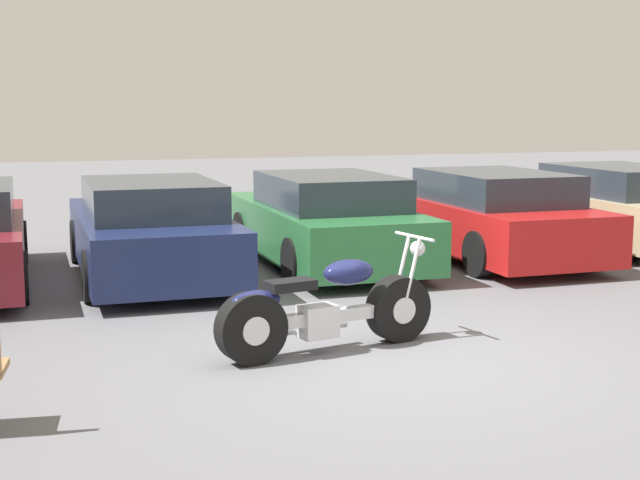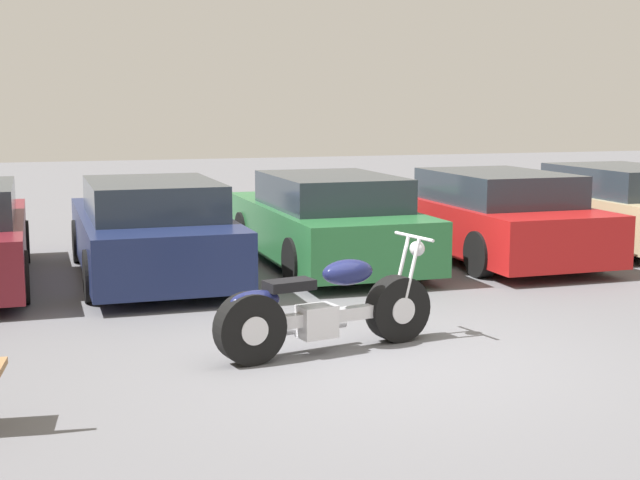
{
  "view_description": "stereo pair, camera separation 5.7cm",
  "coord_description": "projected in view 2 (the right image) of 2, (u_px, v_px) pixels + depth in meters",
  "views": [
    {
      "loc": [
        -3.07,
        -7.2,
        2.28
      ],
      "look_at": [
        -0.15,
        1.68,
        0.85
      ],
      "focal_mm": 50.0,
      "sensor_mm": 36.0,
      "label": 1
    },
    {
      "loc": [
        -3.02,
        -7.22,
        2.28
      ],
      "look_at": [
        -0.15,
        1.68,
        0.85
      ],
      "focal_mm": 50.0,
      "sensor_mm": 36.0,
      "label": 2
    }
  ],
  "objects": [
    {
      "name": "parked_car_navy",
      "position": [
        151.0,
        231.0,
        11.77
      ],
      "size": [
        1.9,
        4.5,
        1.3
      ],
      "color": "#19234C",
      "rests_on": "ground_plane"
    },
    {
      "name": "parked_car_champagne",
      "position": [
        615.0,
        208.0,
        14.41
      ],
      "size": [
        1.9,
        4.5,
        1.3
      ],
      "color": "#C6B284",
      "rests_on": "ground_plane"
    },
    {
      "name": "motorcycle",
      "position": [
        324.0,
        310.0,
        8.21
      ],
      "size": [
        2.21,
        0.82,
        1.03
      ],
      "color": "black",
      "rests_on": "ground_plane"
    },
    {
      "name": "parked_car_red",
      "position": [
        489.0,
        216.0,
        13.26
      ],
      "size": [
        1.9,
        4.5,
        1.3
      ],
      "color": "red",
      "rests_on": "ground_plane"
    },
    {
      "name": "ground_plane",
      "position": [
        392.0,
        359.0,
        8.05
      ],
      "size": [
        60.0,
        60.0,
        0.0
      ],
      "primitive_type": "plane",
      "color": "slate"
    },
    {
      "name": "parked_car_green",
      "position": [
        326.0,
        221.0,
        12.7
      ],
      "size": [
        1.9,
        4.5,
        1.3
      ],
      "color": "#286B38",
      "rests_on": "ground_plane"
    }
  ]
}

